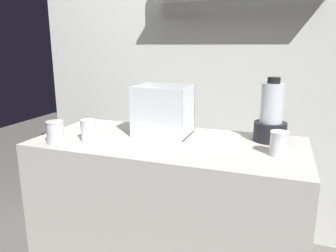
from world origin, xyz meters
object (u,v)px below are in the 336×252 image
at_px(carrot_display_bin, 164,119).
at_px(juice_cup_pomegranate_middle, 279,145).
at_px(blender_pitcher, 271,117).
at_px(juice_cup_mango_left, 89,131).
at_px(juice_cup_pomegranate_far_left, 55,134).

bearing_deg(carrot_display_bin, juice_cup_pomegranate_middle, -15.23).
bearing_deg(blender_pitcher, juice_cup_mango_left, -160.63).
bearing_deg(juice_cup_pomegranate_far_left, juice_cup_mango_left, 39.73).
relative_size(blender_pitcher, juice_cup_pomegranate_far_left, 2.81).
xyz_separation_m(carrot_display_bin, juice_cup_pomegranate_middle, (0.61, -0.17, -0.03)).
relative_size(carrot_display_bin, juice_cup_pomegranate_middle, 2.63).
xyz_separation_m(blender_pitcher, juice_cup_mango_left, (-0.89, -0.31, -0.08)).
distance_m(juice_cup_mango_left, juice_cup_pomegranate_middle, 0.94).
relative_size(carrot_display_bin, juice_cup_pomegranate_far_left, 2.51).
bearing_deg(juice_cup_mango_left, blender_pitcher, 19.37).
relative_size(juice_cup_pomegranate_far_left, juice_cup_mango_left, 1.04).
relative_size(blender_pitcher, juice_cup_pomegranate_middle, 2.95).
bearing_deg(blender_pitcher, juice_cup_pomegranate_middle, -77.95).
height_order(carrot_display_bin, juice_cup_pomegranate_middle, carrot_display_bin).
distance_m(juice_cup_pomegranate_far_left, juice_cup_mango_left, 0.16).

